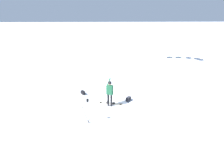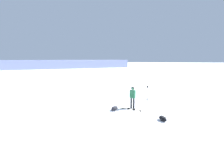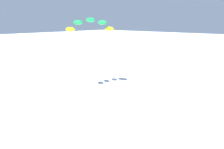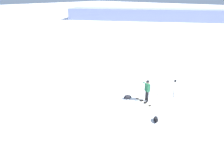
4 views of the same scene
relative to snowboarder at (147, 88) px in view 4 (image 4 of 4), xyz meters
The scene contains 7 objects.
ground_plane 1.14m from the snowboarder, 100.64° to the left, with size 300.00×300.00×0.00m, color white.
snowboarder is the anchor object (origin of this frame).
snowboard 1.12m from the snowboarder, 78.03° to the left, with size 1.76×0.69×0.10m.
gear_bag_large 2.97m from the snowboarder, 134.70° to the left, with size 0.59×0.69×0.29m.
camera_tripod 2.41m from the snowboarder, 123.34° to the right, with size 0.74×0.55×1.50m.
gear_bag_small 1.79m from the snowboarder, 26.39° to the left, with size 0.64×0.70×0.30m.
distant_ridge 52.45m from the snowboarder, 59.12° to the right, with size 47.19×32.74×3.42m.
Camera 4 is at (-7.48, 12.58, 8.00)m, focal length 33.66 mm.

